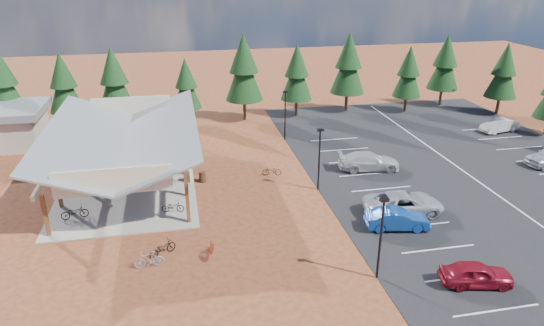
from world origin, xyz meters
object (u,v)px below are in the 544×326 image
object	(u,v)px
bike_16	(272,171)
car_2	(404,203)
bike_pavilion	(124,137)
bike_4	(173,207)
lamp_post_1	(319,155)
bike_1	(89,185)
trash_bin_0	(188,177)
bike_11	(210,250)
lamp_post_2	(285,112)
car_1	(397,219)
bike_12	(162,248)
bike_3	(122,143)
car_3	(369,161)
trash_bin_1	(203,177)
car_0	(476,274)
bike_7	(171,152)
bike_13	(149,259)
bike_5	(165,180)
lamp_post_0	(381,233)
bike_6	(153,168)
bike_2	(99,160)
car_9	(499,125)
bike_0	(75,212)

from	to	relation	value
bike_16	car_2	world-z (taller)	car_2
bike_pavilion	bike_4	world-z (taller)	bike_pavilion
lamp_post_1	bike_1	size ratio (longest dim) A/B	3.34
lamp_post_1	bike_1	distance (m)	18.40
bike_1	bike_4	size ratio (longest dim) A/B	0.96
bike_pavilion	car_2	bearing A→B (deg)	-26.99
trash_bin_0	bike_1	world-z (taller)	bike_1
lamp_post_1	bike_11	size ratio (longest dim) A/B	3.38
lamp_post_2	car_1	world-z (taller)	lamp_post_2
trash_bin_0	bike_1	bearing A→B (deg)	-178.27
bike_11	bike_12	distance (m)	2.97
bike_3	bike_12	xyz separation A→B (m)	(3.93, -19.64, -0.13)
bike_1	bike_16	size ratio (longest dim) A/B	0.95
car_3	car_1	bearing A→B (deg)	176.88
trash_bin_1	car_2	bearing A→B (deg)	-31.39
trash_bin_0	trash_bin_1	distance (m)	1.21
car_0	bike_11	bearing A→B (deg)	79.14
bike_pavilion	bike_7	world-z (taller)	bike_pavilion
lamp_post_2	bike_13	xyz separation A→B (m)	(-12.94, -20.33, -2.44)
car_2	lamp_post_1	bearing A→B (deg)	46.31
car_0	lamp_post_1	bearing A→B (deg)	31.87
bike_5	bike_13	bearing A→B (deg)	166.62
lamp_post_0	trash_bin_0	distance (m)	18.68
bike_3	bike_7	xyz separation A→B (m)	(4.64, -3.15, -0.05)
lamp_post_0	bike_6	xyz separation A→B (m)	(-13.04, 17.78, -2.41)
bike_4	car_2	world-z (taller)	car_2
bike_2	lamp_post_1	bearing A→B (deg)	-103.25
trash_bin_1	car_9	distance (m)	32.70
lamp_post_2	bike_0	distance (m)	22.74
lamp_post_1	bike_16	size ratio (longest dim) A/B	3.17
bike_4	lamp_post_1	bearing A→B (deg)	-73.98
bike_11	bike_2	bearing A→B (deg)	139.95
bike_5	bike_6	world-z (taller)	bike_5
bike_12	bike_16	size ratio (longest dim) A/B	1.17
car_3	trash_bin_0	bearing A→B (deg)	96.36
car_1	car_2	bearing A→B (deg)	-26.24
bike_0	bike_13	xyz separation A→B (m)	(5.34, -7.01, -0.05)
bike_1	lamp_post_1	bearing A→B (deg)	-115.98
lamp_post_1	bike_3	world-z (taller)	lamp_post_1
bike_3	car_0	xyz separation A→B (m)	(21.28, -26.19, 0.09)
bike_2	bike_12	xyz separation A→B (m)	(5.60, -15.72, -0.10)
lamp_post_0	bike_0	world-z (taller)	lamp_post_0
trash_bin_1	car_0	distance (m)	22.15
bike_5	bike_13	world-z (taller)	same
lamp_post_0	bike_7	bearing A→B (deg)	118.25
bike_0	bike_12	xyz separation A→B (m)	(6.11, -5.84, -0.09)
trash_bin_0	bike_1	xyz separation A→B (m)	(-7.78, -0.24, 0.11)
lamp_post_1	bike_11	bearing A→B (deg)	-139.76
trash_bin_1	car_1	world-z (taller)	car_1
car_3	car_0	bearing A→B (deg)	-172.92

